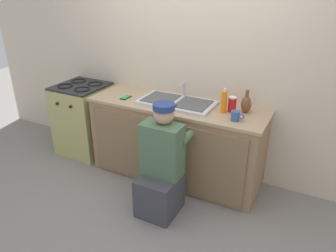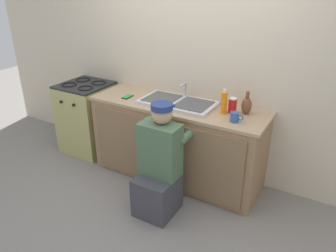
% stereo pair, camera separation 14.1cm
% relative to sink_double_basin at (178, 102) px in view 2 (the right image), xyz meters
% --- Properties ---
extents(ground_plane, '(12.00, 12.00, 0.00)m').
position_rel_sink_double_basin_xyz_m(ground_plane, '(0.00, -0.30, -0.91)').
color(ground_plane, gray).
extents(back_wall, '(6.00, 0.10, 2.50)m').
position_rel_sink_double_basin_xyz_m(back_wall, '(0.00, 0.35, 0.34)').
color(back_wall, beige).
rests_on(back_wall, ground_plane).
extents(counter_cabinet, '(1.89, 0.62, 0.86)m').
position_rel_sink_double_basin_xyz_m(counter_cabinet, '(0.00, -0.01, -0.48)').
color(counter_cabinet, '#997551').
rests_on(counter_cabinet, ground_plane).
extents(countertop, '(1.93, 0.62, 0.03)m').
position_rel_sink_double_basin_xyz_m(countertop, '(0.00, -0.00, -0.04)').
color(countertop, tan).
rests_on(countertop, counter_cabinet).
extents(sink_double_basin, '(0.80, 0.44, 0.19)m').
position_rel_sink_double_basin_xyz_m(sink_double_basin, '(0.00, 0.00, 0.00)').
color(sink_double_basin, silver).
rests_on(sink_double_basin, countertop).
extents(stove_range, '(0.59, 0.62, 0.91)m').
position_rel_sink_double_basin_xyz_m(stove_range, '(-1.32, -0.00, -0.46)').
color(stove_range, tan).
rests_on(stove_range, ground_plane).
extents(plumber_person, '(0.42, 0.61, 1.10)m').
position_rel_sink_double_basin_xyz_m(plumber_person, '(0.14, -0.62, -0.45)').
color(plumber_person, '#3F3F47').
rests_on(plumber_person, ground_plane).
extents(soda_cup_red, '(0.08, 0.08, 0.15)m').
position_rel_sink_double_basin_xyz_m(soda_cup_red, '(0.58, 0.06, 0.06)').
color(soda_cup_red, red).
rests_on(soda_cup_red, countertop).
extents(vase_decorative, '(0.10, 0.10, 0.23)m').
position_rel_sink_double_basin_xyz_m(vase_decorative, '(0.71, 0.10, 0.07)').
color(vase_decorative, brown).
rests_on(vase_decorative, countertop).
extents(cell_phone, '(0.07, 0.14, 0.01)m').
position_rel_sink_double_basin_xyz_m(cell_phone, '(-0.58, -0.10, -0.01)').
color(cell_phone, black).
rests_on(cell_phone, countertop).
extents(soap_bottle_orange, '(0.06, 0.06, 0.25)m').
position_rel_sink_double_basin_xyz_m(soap_bottle_orange, '(0.52, -0.00, 0.09)').
color(soap_bottle_orange, orange).
rests_on(soap_bottle_orange, countertop).
extents(coffee_mug, '(0.13, 0.08, 0.09)m').
position_rel_sink_double_basin_xyz_m(coffee_mug, '(0.68, -0.14, 0.03)').
color(coffee_mug, '#335699').
rests_on(coffee_mug, countertop).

